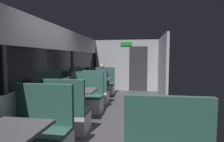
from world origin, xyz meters
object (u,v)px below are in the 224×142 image
object	(u,v)px
bench_near_window_facing_entry	(39,136)
bench_mid_window_facing_entry	(86,99)
bench_far_window_facing_entry	(103,86)
seated_passenger	(102,81)
bench_mid_window_facing_end	(65,116)
bench_far_window_facing_end	(94,93)
dining_table_near_window	(2,137)
dining_table_mid_window	(77,94)
dining_table_far_window	(99,81)

from	to	relation	value
bench_near_window_facing_entry	bench_mid_window_facing_entry	bearing A→B (deg)	90.00
bench_far_window_facing_entry	seated_passenger	bearing A→B (deg)	-90.00
bench_mid_window_facing_end	seated_passenger	distance (m)	3.65
bench_mid_window_facing_entry	bench_far_window_facing_entry	world-z (taller)	same
bench_mid_window_facing_end	bench_far_window_facing_end	world-z (taller)	same
bench_near_window_facing_entry	bench_far_window_facing_end	bearing A→B (deg)	90.00
bench_near_window_facing_entry	bench_far_window_facing_end	distance (m)	3.24
dining_table_near_window	bench_near_window_facing_entry	bearing A→B (deg)	90.00
dining_table_mid_window	dining_table_far_window	distance (m)	2.32
dining_table_mid_window	seated_passenger	size ratio (longest dim) A/B	0.71
bench_near_window_facing_entry	seated_passenger	xyz separation A→B (m)	(0.00, 4.56, 0.21)
dining_table_mid_window	dining_table_far_window	size ratio (longest dim) A/B	1.00
dining_table_mid_window	bench_far_window_facing_end	bearing A→B (deg)	90.00
dining_table_near_window	dining_table_far_window	distance (m)	4.63
dining_table_far_window	seated_passenger	distance (m)	0.64
bench_far_window_facing_end	bench_far_window_facing_entry	distance (m)	1.40
dining_table_mid_window	bench_far_window_facing_entry	size ratio (longest dim) A/B	0.82
bench_near_window_facing_entry	dining_table_mid_window	xyz separation A→B (m)	(0.00, 1.62, 0.31)
bench_mid_window_facing_entry	bench_far_window_facing_end	xyz separation A→B (m)	(0.00, 0.92, 0.00)
dining_table_mid_window	bench_far_window_facing_end	xyz separation A→B (m)	(0.00, 1.62, -0.31)
dining_table_mid_window	seated_passenger	world-z (taller)	seated_passenger
bench_mid_window_facing_end	dining_table_far_window	size ratio (longest dim) A/B	1.22
bench_mid_window_facing_end	seated_passenger	xyz separation A→B (m)	(0.00, 3.64, 0.21)
bench_mid_window_facing_entry	bench_far_window_facing_entry	bearing A→B (deg)	90.00
dining_table_near_window	bench_mid_window_facing_entry	bearing A→B (deg)	90.00
dining_table_near_window	bench_far_window_facing_end	size ratio (longest dim) A/B	0.82
dining_table_mid_window	seated_passenger	xyz separation A→B (m)	(0.00, 2.94, -0.10)
dining_table_far_window	bench_far_window_facing_end	distance (m)	0.77
bench_far_window_facing_entry	seated_passenger	world-z (taller)	seated_passenger
bench_near_window_facing_entry	seated_passenger	size ratio (longest dim) A/B	0.87
bench_far_window_facing_end	bench_mid_window_facing_end	bearing A→B (deg)	-90.00
bench_mid_window_facing_entry	dining_table_far_window	size ratio (longest dim) A/B	1.22
bench_near_window_facing_entry	dining_table_far_window	size ratio (longest dim) A/B	1.22
dining_table_near_window	dining_table_mid_window	distance (m)	2.32
dining_table_mid_window	bench_mid_window_facing_end	distance (m)	0.77
dining_table_far_window	bench_far_window_facing_end	bearing A→B (deg)	-90.00
dining_table_near_window	bench_mid_window_facing_end	distance (m)	1.65
bench_mid_window_facing_end	bench_far_window_facing_entry	xyz separation A→B (m)	(0.00, 3.72, 0.00)
dining_table_near_window	dining_table_far_window	size ratio (longest dim) A/B	1.00
bench_near_window_facing_entry	bench_far_window_facing_entry	bearing A→B (deg)	90.00
dining_table_far_window	seated_passenger	size ratio (longest dim) A/B	0.71
bench_mid_window_facing_entry	bench_far_window_facing_entry	size ratio (longest dim) A/B	1.00
dining_table_mid_window	bench_mid_window_facing_end	xyz separation A→B (m)	(0.00, -0.70, -0.31)
dining_table_far_window	bench_far_window_facing_end	xyz separation A→B (m)	(0.00, -0.70, -0.31)
dining_table_near_window	dining_table_mid_window	xyz separation A→B (m)	(0.00, 2.32, 0.00)
bench_mid_window_facing_entry	bench_far_window_facing_end	world-z (taller)	same
bench_mid_window_facing_end	dining_table_mid_window	bearing A→B (deg)	90.00
bench_near_window_facing_entry	dining_table_far_window	xyz separation A→B (m)	(0.00, 3.93, 0.31)
dining_table_near_window	seated_passenger	xyz separation A→B (m)	(0.00, 5.26, -0.10)
dining_table_far_window	seated_passenger	world-z (taller)	seated_passenger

